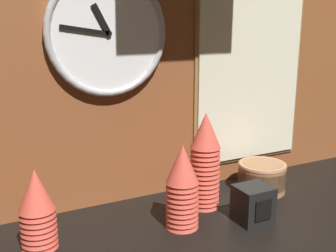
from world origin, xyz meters
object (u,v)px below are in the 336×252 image
cup_stack_center (182,187)px  bowl_stack_right (262,176)px  cup_stack_center_right (205,161)px  wall_clock (108,33)px  cup_stack_left (37,209)px  napkin_dispenser (253,204)px  menu_board (250,73)px

cup_stack_center → bowl_stack_right: bearing=15.6°
cup_stack_center → cup_stack_center_right: 0.15m
cup_stack_center_right → wall_clock: (-0.24, 0.14, 0.37)m
cup_stack_left → cup_stack_center: size_ratio=0.88×
cup_stack_left → wall_clock: 0.51m
wall_clock → napkin_dispenser: (0.31, -0.28, -0.46)m
cup_stack_left → menu_board: (0.76, 0.16, 0.27)m
menu_board → napkin_dispenser: menu_board is taller
wall_clock → napkin_dispenser: wall_clock is taller
cup_stack_left → cup_stack_center_right: size_ratio=0.71×
cup_stack_center → menu_board: menu_board is taller
cup_stack_center_right → napkin_dispenser: 0.19m
menu_board → wall_clock: bearing=-179.0°
cup_stack_left → wall_clock: bearing=31.8°
cup_stack_left → napkin_dispenser: 0.58m
cup_stack_center → wall_clock: wall_clock is taller
cup_stack_center → cup_stack_center_right: size_ratio=0.80×
bowl_stack_right → napkin_dispenser: bearing=-135.1°
bowl_stack_right → wall_clock: size_ratio=0.44×
napkin_dispenser → wall_clock: bearing=137.9°
menu_board → cup_stack_center: bearing=-149.3°
cup_stack_center_right → menu_board: size_ratio=0.47×
cup_stack_left → menu_board: bearing=12.2°
cup_stack_left → bowl_stack_right: size_ratio=1.31×
wall_clock → napkin_dispenser: 0.63m
menu_board → cup_stack_center_right: bearing=-151.1°
cup_stack_center → menu_board: 0.52m
cup_stack_left → napkin_dispenser: cup_stack_left is taller
cup_stack_center → cup_stack_center_right: cup_stack_center_right is taller
bowl_stack_right → menu_board: bearing=75.8°
cup_stack_center_right → wall_clock: wall_clock is taller
cup_stack_left → wall_clock: (0.25, 0.15, 0.41)m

